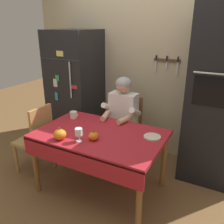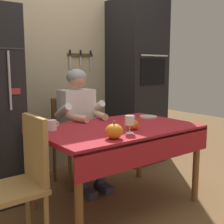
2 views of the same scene
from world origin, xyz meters
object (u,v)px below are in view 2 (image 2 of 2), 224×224
at_px(pumpkin_medium, 132,124).
at_px(wine_glass, 130,121).
at_px(wall_oven, 136,83).
at_px(serving_tray, 148,117).
at_px(seated_person, 80,118).
at_px(pumpkin_large, 114,131).
at_px(chair_left_side, 23,176).
at_px(coffee_mug, 51,125).
at_px(chair_behind_person, 72,136).
at_px(dining_table, 119,136).

bearing_deg(pumpkin_medium, wine_glass, -140.29).
height_order(wall_oven, serving_tray, wall_oven).
bearing_deg(seated_person, pumpkin_large, -106.29).
height_order(chair_left_side, coffee_mug, chair_left_side).
xyz_separation_m(chair_behind_person, chair_left_side, (-0.88, -0.84, 0.00)).
height_order(seated_person, coffee_mug, seated_person).
xyz_separation_m(dining_table, serving_tray, (0.55, 0.19, 0.09)).
xyz_separation_m(coffee_mug, pumpkin_large, (0.24, -0.55, 0.01)).
bearing_deg(seated_person, wine_glass, -94.27).
bearing_deg(chair_left_side, serving_tray, 9.38).
height_order(pumpkin_medium, serving_tray, pumpkin_medium).
relative_size(chair_behind_person, pumpkin_large, 6.95).
xyz_separation_m(dining_table, chair_left_side, (-0.90, -0.05, -0.14)).
height_order(chair_behind_person, chair_left_side, same).
bearing_deg(dining_table, wine_glass, -109.39).
distance_m(seated_person, chair_left_side, 1.12).
distance_m(coffee_mug, serving_tray, 1.08).
bearing_deg(chair_behind_person, wine_glass, -93.50).
height_order(dining_table, wine_glass, wine_glass).
bearing_deg(pumpkin_large, chair_left_side, 157.36).
xyz_separation_m(seated_person, pumpkin_medium, (0.05, -0.76, 0.05)).
distance_m(chair_behind_person, seated_person, 0.29).
bearing_deg(dining_table, chair_left_side, -176.84).
height_order(pumpkin_large, pumpkin_medium, pumpkin_large).
distance_m(chair_left_side, wine_glass, 0.90).
distance_m(dining_table, wine_glass, 0.32).
relative_size(seated_person, wine_glass, 8.57).
distance_m(chair_behind_person, coffee_mug, 0.79).
distance_m(wall_oven, wine_glass, 1.65).
xyz_separation_m(seated_person, chair_left_side, (-0.88, -0.65, -0.23)).
xyz_separation_m(dining_table, pumpkin_medium, (0.03, -0.15, 0.13)).
bearing_deg(chair_left_side, dining_table, 3.16).
distance_m(wall_oven, seated_person, 1.16).
xyz_separation_m(chair_behind_person, pumpkin_large, (-0.27, -1.10, 0.28)).
distance_m(dining_table, pumpkin_medium, 0.20).
height_order(wall_oven, dining_table, wall_oven).
xyz_separation_m(pumpkin_large, serving_tray, (0.84, 0.49, -0.05)).
xyz_separation_m(wall_oven, chair_left_side, (-1.95, -0.97, -0.54)).
bearing_deg(pumpkin_medium, seated_person, 93.92).
distance_m(chair_left_side, pumpkin_large, 0.72).
relative_size(dining_table, wine_glass, 9.64).
height_order(coffee_mug, pumpkin_medium, pumpkin_medium).
xyz_separation_m(wall_oven, pumpkin_large, (-1.34, -1.23, -0.25)).
bearing_deg(wine_glass, chair_left_side, 166.26).
height_order(seated_person, pumpkin_large, seated_person).
distance_m(wall_oven, dining_table, 1.45).
bearing_deg(dining_table, coffee_mug, 154.84).
bearing_deg(seated_person, coffee_mug, -144.65).
bearing_deg(serving_tray, pumpkin_medium, -146.69).
bearing_deg(pumpkin_large, seated_person, 73.71).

